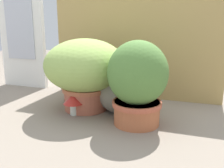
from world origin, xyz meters
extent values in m
plane|color=gray|center=(0.00, 0.00, 0.00)|extent=(6.00, 6.00, 0.00)
cube|color=tan|center=(0.07, 0.50, 0.37)|extent=(1.16, 0.03, 0.73)
cube|color=white|center=(-0.85, 0.51, 0.50)|extent=(0.40, 0.04, 1.00)
cube|color=silver|center=(-0.85, 0.49, 0.55)|extent=(0.25, 0.01, 0.64)
cylinder|color=#B05E46|center=(-0.14, 0.15, 0.07)|extent=(0.26, 0.26, 0.14)
cylinder|color=#B36243|center=(-0.14, 0.15, 0.13)|extent=(0.28, 0.28, 0.02)
ellipsoid|color=#97B85A|center=(-0.14, 0.15, 0.27)|extent=(0.48, 0.48, 0.31)
cylinder|color=#B7623C|center=(0.21, 0.02, 0.06)|extent=(0.23, 0.23, 0.12)
cylinder|color=#BD5A40|center=(0.21, 0.02, 0.11)|extent=(0.25, 0.25, 0.02)
ellipsoid|color=#527F39|center=(0.21, 0.02, 0.27)|extent=(0.30, 0.30, 0.32)
ellipsoid|color=gray|center=(0.07, 0.14, 0.11)|extent=(0.29, 0.22, 0.22)
ellipsoid|color=#A9A69C|center=(0.16, 0.13, 0.10)|extent=(0.09, 0.11, 0.11)
sphere|color=gray|center=(0.17, 0.12, 0.23)|extent=(0.13, 0.13, 0.11)
cone|color=gray|center=(0.18, 0.15, 0.29)|extent=(0.04, 0.04, 0.04)
cone|color=gray|center=(0.17, 0.09, 0.29)|extent=(0.04, 0.04, 0.04)
cylinder|color=gray|center=(-0.04, 0.21, 0.02)|extent=(0.19, 0.07, 0.07)
cylinder|color=silver|center=(-0.16, 0.03, 0.03)|extent=(0.04, 0.04, 0.07)
cone|color=red|center=(-0.16, 0.03, 0.10)|extent=(0.11, 0.11, 0.06)
camera|label=1|loc=(0.49, -1.17, 0.51)|focal=40.21mm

